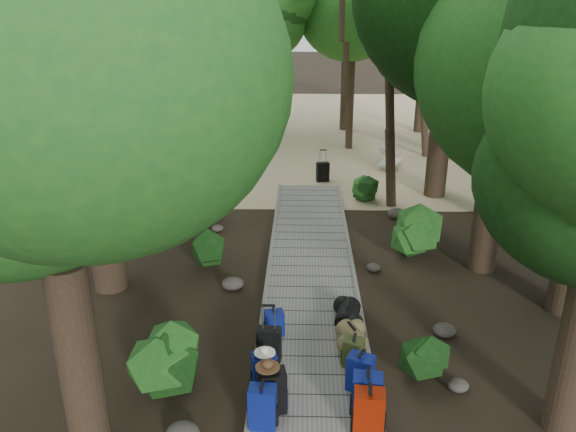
# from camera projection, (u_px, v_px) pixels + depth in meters

# --- Properties ---
(ground) EXTENTS (120.00, 120.00, 0.00)m
(ground) POSITION_uv_depth(u_px,v_px,m) (311.00, 292.00, 11.99)
(ground) COLOR black
(ground) RESTS_ON ground
(sand_beach) EXTENTS (40.00, 22.00, 0.02)m
(sand_beach) POSITION_uv_depth(u_px,v_px,m) (308.00, 130.00, 26.91)
(sand_beach) COLOR #D0B78D
(sand_beach) RESTS_ON ground
(boardwalk) EXTENTS (2.00, 12.00, 0.12)m
(boardwalk) POSITION_uv_depth(u_px,v_px,m) (311.00, 268.00, 12.90)
(boardwalk) COLOR gray
(boardwalk) RESTS_ON ground
(backpack_left_a) EXTENTS (0.41, 0.30, 0.73)m
(backpack_left_a) POSITION_uv_depth(u_px,v_px,m) (263.00, 405.00, 7.92)
(backpack_left_a) COLOR navy
(backpack_left_a) RESTS_ON boardwalk
(backpack_left_b) EXTENTS (0.46, 0.37, 0.75)m
(backpack_left_b) POSITION_uv_depth(u_px,v_px,m) (272.00, 389.00, 8.23)
(backpack_left_b) COLOR black
(backpack_left_b) RESTS_ON boardwalk
(backpack_left_c) EXTENTS (0.43, 0.36, 0.70)m
(backpack_left_c) POSITION_uv_depth(u_px,v_px,m) (264.00, 370.00, 8.69)
(backpack_left_c) COLOR navy
(backpack_left_c) RESTS_ON boardwalk
(backpack_left_d) EXTENTS (0.38, 0.31, 0.52)m
(backpack_left_d) POSITION_uv_depth(u_px,v_px,m) (274.00, 322.00, 10.17)
(backpack_left_d) COLOR navy
(backpack_left_d) RESTS_ON boardwalk
(backpack_right_a) EXTENTS (0.45, 0.34, 0.76)m
(backpack_right_a) POSITION_uv_depth(u_px,v_px,m) (369.00, 410.00, 7.78)
(backpack_right_a) COLOR #8F1A04
(backpack_right_a) RESTS_ON boardwalk
(backpack_right_b) EXTENTS (0.46, 0.34, 0.77)m
(backpack_right_b) POSITION_uv_depth(u_px,v_px,m) (367.00, 394.00, 8.11)
(backpack_right_b) COLOR navy
(backpack_right_b) RESTS_ON boardwalk
(backpack_right_c) EXTENTS (0.47, 0.41, 0.67)m
(backpack_right_c) POSITION_uv_depth(u_px,v_px,m) (360.00, 371.00, 8.69)
(backpack_right_c) COLOR navy
(backpack_right_c) RESTS_ON boardwalk
(backpack_right_d) EXTENTS (0.40, 0.33, 0.54)m
(backpack_right_d) POSITION_uv_depth(u_px,v_px,m) (354.00, 351.00, 9.30)
(backpack_right_d) COLOR #353F1D
(backpack_right_d) RESTS_ON boardwalk
(duffel_right_khaki) EXTENTS (0.55, 0.66, 0.37)m
(duffel_right_khaki) POSITION_uv_depth(u_px,v_px,m) (351.00, 336.00, 9.85)
(duffel_right_khaki) COLOR brown
(duffel_right_khaki) RESTS_ON boardwalk
(duffel_right_black) EXTENTS (0.54, 0.72, 0.41)m
(duffel_right_black) POSITION_uv_depth(u_px,v_px,m) (348.00, 314.00, 10.50)
(duffel_right_black) COLOR black
(duffel_right_black) RESTS_ON boardwalk
(suitcase_on_boardwalk) EXTENTS (0.42, 0.26, 0.62)m
(suitcase_on_boardwalk) POSITION_uv_depth(u_px,v_px,m) (269.00, 345.00, 9.40)
(suitcase_on_boardwalk) COLOR black
(suitcase_on_boardwalk) RESTS_ON boardwalk
(lone_suitcase_on_sand) EXTENTS (0.46, 0.33, 0.66)m
(lone_suitcase_on_sand) POSITION_uv_depth(u_px,v_px,m) (323.00, 172.00, 19.13)
(lone_suitcase_on_sand) COLOR black
(lone_suitcase_on_sand) RESTS_ON sand_beach
(hat_brown) EXTENTS (0.36, 0.36, 0.11)m
(hat_brown) POSITION_uv_depth(u_px,v_px,m) (268.00, 364.00, 8.07)
(hat_brown) COLOR #51351E
(hat_brown) RESTS_ON backpack_left_b
(hat_white) EXTENTS (0.33, 0.33, 0.11)m
(hat_white) POSITION_uv_depth(u_px,v_px,m) (265.00, 350.00, 8.50)
(hat_white) COLOR silver
(hat_white) RESTS_ON backpack_left_c
(kayak) EXTENTS (1.09, 3.59, 0.35)m
(kayak) POSITION_uv_depth(u_px,v_px,m) (232.00, 155.00, 21.78)
(kayak) COLOR #A0110D
(kayak) RESTS_ON sand_beach
(sun_lounger) EXTENTS (1.28, 2.06, 0.63)m
(sun_lounger) POSITION_uv_depth(u_px,v_px,m) (390.00, 159.00, 20.77)
(sun_lounger) COLOR silver
(sun_lounger) RESTS_ON sand_beach
(tree_right_c) EXTENTS (5.19, 5.19, 8.99)m
(tree_right_c) POSITION_uv_depth(u_px,v_px,m) (508.00, 70.00, 11.43)
(tree_right_c) COLOR black
(tree_right_c) RESTS_ON ground
(tree_right_d) EXTENTS (5.61, 5.61, 10.28)m
(tree_right_d) POSITION_uv_depth(u_px,v_px,m) (539.00, 30.00, 13.66)
(tree_right_d) COLOR black
(tree_right_d) RESTS_ON ground
(tree_right_e) EXTENTS (5.25, 5.25, 9.45)m
(tree_right_e) POSITION_uv_depth(u_px,v_px,m) (449.00, 41.00, 16.18)
(tree_right_e) COLOR black
(tree_right_e) RESTS_ON ground
(tree_right_f) EXTENTS (5.07, 5.07, 9.06)m
(tree_right_f) POSITION_uv_depth(u_px,v_px,m) (494.00, 41.00, 19.16)
(tree_right_f) COLOR black
(tree_right_f) RESTS_ON ground
(tree_left_a) EXTENTS (4.54, 4.54, 7.57)m
(tree_left_a) POSITION_uv_depth(u_px,v_px,m) (52.00, 193.00, 6.33)
(tree_left_a) COLOR black
(tree_left_a) RESTS_ON ground
(tree_left_b) EXTENTS (5.60, 5.60, 10.08)m
(tree_left_b) POSITION_uv_depth(u_px,v_px,m) (81.00, 46.00, 10.38)
(tree_left_b) COLOR black
(tree_left_b) RESTS_ON ground
(tree_left_c) EXTENTS (4.42, 4.42, 7.68)m
(tree_left_c) POSITION_uv_depth(u_px,v_px,m) (143.00, 85.00, 14.07)
(tree_left_c) COLOR black
(tree_left_c) RESTS_ON ground
(tree_back_a) EXTENTS (5.58, 5.58, 9.66)m
(tree_back_a) POSITION_uv_depth(u_px,v_px,m) (271.00, 24.00, 24.59)
(tree_back_a) COLOR black
(tree_back_a) RESTS_ON ground
(tree_back_b) EXTENTS (5.12, 5.12, 9.15)m
(tree_back_b) POSITION_uv_depth(u_px,v_px,m) (350.00, 30.00, 25.40)
(tree_back_b) COLOR black
(tree_back_b) RESTS_ON ground
(tree_back_c) EXTENTS (4.50, 4.50, 8.10)m
(tree_back_c) POSITION_uv_depth(u_px,v_px,m) (427.00, 43.00, 25.12)
(tree_back_c) COLOR black
(tree_back_c) RESTS_ON ground
(tree_back_d) EXTENTS (4.83, 4.83, 8.05)m
(tree_back_d) POSITION_uv_depth(u_px,v_px,m) (179.00, 45.00, 23.89)
(tree_back_d) COLOR black
(tree_back_d) RESTS_ON ground
(palm_right_a) EXTENTS (4.03, 4.03, 6.87)m
(palm_right_a) POSITION_uv_depth(u_px,v_px,m) (402.00, 90.00, 15.96)
(palm_right_a) COLOR #163C10
(palm_right_a) RESTS_ON ground
(palm_right_b) EXTENTS (3.97, 3.97, 7.66)m
(palm_right_b) POSITION_uv_depth(u_px,v_px,m) (433.00, 57.00, 21.21)
(palm_right_b) COLOR #163C10
(palm_right_b) RESTS_ON ground
(palm_right_c) EXTENTS (4.03, 4.03, 6.42)m
(palm_right_c) POSITION_uv_depth(u_px,v_px,m) (357.00, 70.00, 22.58)
(palm_right_c) COLOR #163C10
(palm_right_c) RESTS_ON ground
(palm_left_a) EXTENTS (3.85, 3.85, 6.13)m
(palm_left_a) POSITION_uv_depth(u_px,v_px,m) (168.00, 95.00, 17.45)
(palm_left_a) COLOR #163C10
(palm_left_a) RESTS_ON ground
(rock_left_b) EXTENTS (0.37, 0.33, 0.20)m
(rock_left_b) POSITION_uv_depth(u_px,v_px,m) (160.00, 340.00, 10.11)
(rock_left_b) COLOR #4C473F
(rock_left_b) RESTS_ON ground
(rock_left_c) EXTENTS (0.47, 0.42, 0.26)m
(rock_left_c) POSITION_uv_depth(u_px,v_px,m) (233.00, 284.00, 12.06)
(rock_left_c) COLOR #4C473F
(rock_left_c) RESTS_ON ground
(rock_left_d) EXTENTS (0.33, 0.29, 0.18)m
(rock_left_d) POSITION_uv_depth(u_px,v_px,m) (217.00, 228.00, 15.09)
(rock_left_d) COLOR #4C473F
(rock_left_d) RESTS_ON ground
(rock_right_a) EXTENTS (0.35, 0.31, 0.19)m
(rock_right_a) POSITION_uv_depth(u_px,v_px,m) (458.00, 385.00, 8.93)
(rock_right_a) COLOR #4C473F
(rock_right_a) RESTS_ON ground
(rock_right_b) EXTENTS (0.43, 0.39, 0.24)m
(rock_right_b) POSITION_uv_depth(u_px,v_px,m) (444.00, 330.00, 10.38)
(rock_right_b) COLOR #4C473F
(rock_right_b) RESTS_ON ground
(rock_right_c) EXTENTS (0.33, 0.30, 0.18)m
(rock_right_c) POSITION_uv_depth(u_px,v_px,m) (373.00, 267.00, 12.87)
(rock_right_c) COLOR #4C473F
(rock_right_c) RESTS_ON ground
(rock_right_d) EXTENTS (0.52, 0.47, 0.29)m
(rock_right_d) POSITION_uv_depth(u_px,v_px,m) (397.00, 214.00, 15.97)
(rock_right_d) COLOR #4C473F
(rock_right_d) RESTS_ON ground
(shrub_left_a) EXTENTS (1.25, 1.25, 1.12)m
(shrub_left_a) POSITION_uv_depth(u_px,v_px,m) (164.00, 356.00, 8.88)
(shrub_left_a) COLOR #19551E
(shrub_left_a) RESTS_ON ground
(shrub_left_b) EXTENTS (1.01, 1.01, 0.91)m
(shrub_left_b) POSITION_uv_depth(u_px,v_px,m) (214.00, 250.00, 12.91)
(shrub_left_b) COLOR #19551E
(shrub_left_b) RESTS_ON ground
(shrub_left_c) EXTENTS (1.34, 1.34, 1.21)m
(shrub_left_c) POSITION_uv_depth(u_px,v_px,m) (203.00, 199.00, 15.74)
(shrub_left_c) COLOR #19551E
(shrub_left_c) RESTS_ON ground
(shrub_right_a) EXTENTS (0.99, 0.99, 0.89)m
(shrub_right_a) POSITION_uv_depth(u_px,v_px,m) (428.00, 357.00, 9.04)
(shrub_right_a) COLOR #19551E
(shrub_right_a) RESTS_ON ground
(shrub_right_b) EXTENTS (1.29, 1.29, 1.16)m
(shrub_right_b) POSITION_uv_depth(u_px,v_px,m) (416.00, 233.00, 13.50)
(shrub_right_b) COLOR #19551E
(shrub_right_b) RESTS_ON ground
(shrub_right_c) EXTENTS (0.91, 0.91, 0.82)m
(shrub_right_c) POSITION_uv_depth(u_px,v_px,m) (365.00, 189.00, 17.20)
(shrub_right_c) COLOR #19551E
(shrub_right_c) RESTS_ON ground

